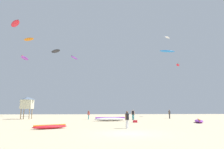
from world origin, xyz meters
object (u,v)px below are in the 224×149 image
Objects in this scene: kite_aloft_5 at (74,58)px; kite_grounded_near at (50,127)px; person_right at (133,114)px; cooler_box at (135,121)px; kite_grounded_mid at (110,119)px; kite_aloft_4 at (178,65)px; kite_aloft_0 at (15,24)px; kite_aloft_2 at (56,51)px; person_left at (169,113)px; kite_aloft_1 at (29,39)px; kite_aloft_3 at (25,58)px; person_foreground at (127,118)px; person_midground at (89,114)px; lifeguard_tower at (27,103)px; kite_aloft_7 at (167,51)px; kite_grounded_far at (199,121)px; kite_aloft_6 at (167,37)px.

kite_grounded_near is at bearing -87.06° from kite_aloft_5.
person_right is 7.63m from cooler_box.
kite_aloft_5 reaches higher than kite_grounded_mid.
kite_aloft_0 is at bearing -159.71° from kite_aloft_4.
kite_aloft_2 reaches higher than kite_aloft_0.
kite_grounded_near is 0.90× the size of kite_aloft_2.
person_left is 0.57× the size of kite_aloft_4.
kite_aloft_1 is 1.03× the size of kite_aloft_3.
kite_grounded_mid is 25.20m from kite_aloft_0.
cooler_box is (2.46, 8.52, -0.80)m from person_foreground.
person_right is 33.75m from kite_aloft_2.
cooler_box is 42.29m from kite_aloft_1.
kite_grounded_near reaches higher than cooler_box.
kite_grounded_near is 0.98× the size of kite_aloft_3.
cooler_box is at bearing 121.78° from person_midground.
kite_aloft_3 is at bearing 146.99° from cooler_box.
kite_aloft_2 is (-26.52, 18.32, 17.61)m from person_left.
lifeguard_tower is at bearing -140.64° from person_left.
person_foreground is at bearing -50.70° from kite_aloft_3.
person_right is at bearing 81.38° from cooler_box.
kite_aloft_7 is at bearing 14.10° from person_left.
lifeguard_tower is (-15.96, 19.89, 2.10)m from person_foreground.
kite_aloft_3 is at bearing 81.91° from kite_aloft_0.
kite_aloft_3 reaches higher than kite_grounded_far.
kite_aloft_2 is at bearing 158.51° from kite_aloft_6.
kite_aloft_5 is 25.37m from kite_aloft_6.
lifeguard_tower is (-11.68, 2.00, 2.12)m from person_midground.
kite_aloft_4 is (36.42, 9.26, 1.29)m from kite_aloft_3.
person_left is at bearing -34.63° from kite_aloft_2.
kite_aloft_3 is at bearing -143.97° from person_left.
kite_aloft_0 is 39.73m from kite_aloft_4.
kite_aloft_4 is 0.88× the size of kite_aloft_7.
kite_aloft_2 is (-26.12, 30.42, 18.39)m from kite_grounded_far.
kite_aloft_5 reaches higher than kite_grounded_near.
kite_aloft_0 is 30.45m from kite_aloft_7.
kite_grounded_near is 39.21m from kite_aloft_6.
kite_grounded_mid reaches higher than kite_grounded_far.
cooler_box is at bearing -66.53° from kite_aloft_5.
kite_aloft_3 is at bearing -165.73° from kite_aloft_4.
person_right is at bearing 55.35° from kite_grounded_near.
kite_aloft_0 reaches higher than person_foreground.
kite_aloft_2 is at bearing 145.41° from kite_aloft_7.
person_midground is 28.87m from kite_aloft_2.
kite_aloft_4 reaches higher than person_midground.
kite_aloft_4 reaches higher than cooler_box.
kite_grounded_mid is at bearing -69.82° from kite_aloft_5.
person_foreground is 0.41× the size of kite_grounded_far.
kite_aloft_0 is 19.34m from kite_aloft_1.
person_foreground is at bearing -51.26° from lifeguard_tower.
kite_aloft_0 reaches higher than person_midground.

